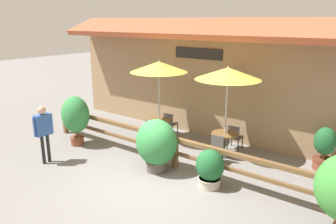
{
  "coord_description": "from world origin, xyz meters",
  "views": [
    {
      "loc": [
        5.09,
        -6.02,
        4.15
      ],
      "look_at": [
        -0.63,
        1.54,
        1.48
      ],
      "focal_mm": 35.0,
      "sensor_mm": 36.0,
      "label": 1
    }
  ],
  "objects_px": {
    "patio_umbrella_near": "(159,67)",
    "dining_table_near": "(159,124)",
    "chair_near_streetside": "(148,133)",
    "dining_table_middle": "(225,138)",
    "chair_middle_wallside": "(235,136)",
    "pedestrian": "(43,127)",
    "potted_plant_small_flowering": "(324,148)",
    "potted_plant_corner_fern": "(75,116)",
    "potted_plant_broad_leaf": "(210,168)",
    "patio_umbrella_middle": "(228,74)",
    "chair_middle_streetside": "(215,149)",
    "chair_near_wallside": "(170,123)",
    "potted_plant_entrance_palm": "(157,144)"
  },
  "relations": [
    {
      "from": "potted_plant_small_flowering",
      "to": "patio_umbrella_middle",
      "type": "bearing_deg",
      "value": -162.96
    },
    {
      "from": "dining_table_middle",
      "to": "potted_plant_small_flowering",
      "type": "xyz_separation_m",
      "value": [
        2.71,
        0.83,
        0.07
      ]
    },
    {
      "from": "dining_table_middle",
      "to": "pedestrian",
      "type": "bearing_deg",
      "value": -137.4
    },
    {
      "from": "patio_umbrella_middle",
      "to": "potted_plant_broad_leaf",
      "type": "bearing_deg",
      "value": -72.37
    },
    {
      "from": "potted_plant_broad_leaf",
      "to": "pedestrian",
      "type": "xyz_separation_m",
      "value": [
        -4.66,
        -1.67,
        0.61
      ]
    },
    {
      "from": "chair_middle_wallside",
      "to": "pedestrian",
      "type": "height_order",
      "value": "pedestrian"
    },
    {
      "from": "patio_umbrella_near",
      "to": "patio_umbrella_middle",
      "type": "xyz_separation_m",
      "value": [
        2.53,
        0.11,
        0.0
      ]
    },
    {
      "from": "dining_table_near",
      "to": "chair_middle_streetside",
      "type": "relative_size",
      "value": 1.0
    },
    {
      "from": "patio_umbrella_near",
      "to": "dining_table_middle",
      "type": "relative_size",
      "value": 3.39
    },
    {
      "from": "chair_middle_wallside",
      "to": "pedestrian",
      "type": "bearing_deg",
      "value": 43.48
    },
    {
      "from": "dining_table_near",
      "to": "chair_middle_streetside",
      "type": "bearing_deg",
      "value": -12.33
    },
    {
      "from": "dining_table_near",
      "to": "potted_plant_entrance_palm",
      "type": "relative_size",
      "value": 0.55
    },
    {
      "from": "patio_umbrella_near",
      "to": "chair_middle_streetside",
      "type": "bearing_deg",
      "value": -12.33
    },
    {
      "from": "potted_plant_small_flowering",
      "to": "pedestrian",
      "type": "height_order",
      "value": "pedestrian"
    },
    {
      "from": "chair_near_wallside",
      "to": "patio_umbrella_near",
      "type": "bearing_deg",
      "value": 87.62
    },
    {
      "from": "chair_near_streetside",
      "to": "dining_table_middle",
      "type": "relative_size",
      "value": 1.0
    },
    {
      "from": "potted_plant_corner_fern",
      "to": "potted_plant_small_flowering",
      "type": "distance_m",
      "value": 7.81
    },
    {
      "from": "dining_table_near",
      "to": "potted_plant_corner_fern",
      "type": "bearing_deg",
      "value": -133.17
    },
    {
      "from": "chair_near_streetside",
      "to": "chair_middle_streetside",
      "type": "bearing_deg",
      "value": 3.1
    },
    {
      "from": "potted_plant_corner_fern",
      "to": "potted_plant_broad_leaf",
      "type": "xyz_separation_m",
      "value": [
        5.13,
        0.17,
        -0.51
      ]
    },
    {
      "from": "chair_near_streetside",
      "to": "dining_table_near",
      "type": "bearing_deg",
      "value": 94.49
    },
    {
      "from": "chair_near_streetside",
      "to": "potted_plant_small_flowering",
      "type": "bearing_deg",
      "value": 17.9
    },
    {
      "from": "potted_plant_small_flowering",
      "to": "potted_plant_broad_leaf",
      "type": "bearing_deg",
      "value": -125.94
    },
    {
      "from": "potted_plant_entrance_palm",
      "to": "potted_plant_small_flowering",
      "type": "bearing_deg",
      "value": 38.09
    },
    {
      "from": "patio_umbrella_middle",
      "to": "potted_plant_entrance_palm",
      "type": "height_order",
      "value": "patio_umbrella_middle"
    },
    {
      "from": "patio_umbrella_near",
      "to": "dining_table_near",
      "type": "bearing_deg",
      "value": 0.0
    },
    {
      "from": "dining_table_near",
      "to": "chair_middle_streetside",
      "type": "distance_m",
      "value": 2.64
    },
    {
      "from": "patio_umbrella_middle",
      "to": "dining_table_middle",
      "type": "xyz_separation_m",
      "value": [
        0.0,
        0.0,
        -2.02
      ]
    },
    {
      "from": "dining_table_near",
      "to": "potted_plant_entrance_palm",
      "type": "distance_m",
      "value": 2.5
    },
    {
      "from": "patio_umbrella_middle",
      "to": "potted_plant_corner_fern",
      "type": "relative_size",
      "value": 1.66
    },
    {
      "from": "chair_middle_streetside",
      "to": "chair_middle_wallside",
      "type": "bearing_deg",
      "value": 85.41
    },
    {
      "from": "patio_umbrella_middle",
      "to": "dining_table_middle",
      "type": "height_order",
      "value": "patio_umbrella_middle"
    },
    {
      "from": "dining_table_near",
      "to": "chair_near_streetside",
      "type": "bearing_deg",
      "value": -86.2
    },
    {
      "from": "dining_table_near",
      "to": "chair_middle_streetside",
      "type": "xyz_separation_m",
      "value": [
        2.58,
        -0.56,
        -0.14
      ]
    },
    {
      "from": "chair_middle_wallside",
      "to": "patio_umbrella_near",
      "type": "bearing_deg",
      "value": 13.22
    },
    {
      "from": "potted_plant_small_flowering",
      "to": "potted_plant_corner_fern",
      "type": "bearing_deg",
      "value": -157.22
    },
    {
      "from": "dining_table_near",
      "to": "chair_near_wallside",
      "type": "relative_size",
      "value": 1.0
    },
    {
      "from": "potted_plant_broad_leaf",
      "to": "pedestrian",
      "type": "height_order",
      "value": "pedestrian"
    },
    {
      "from": "potted_plant_corner_fern",
      "to": "potted_plant_small_flowering",
      "type": "xyz_separation_m",
      "value": [
        7.19,
        3.02,
        -0.36
      ]
    },
    {
      "from": "dining_table_middle",
      "to": "potted_plant_entrance_palm",
      "type": "xyz_separation_m",
      "value": [
        -1.03,
        -2.1,
        0.21
      ]
    },
    {
      "from": "dining_table_middle",
      "to": "chair_middle_wallside",
      "type": "relative_size",
      "value": 1.0
    },
    {
      "from": "potted_plant_small_flowering",
      "to": "chair_middle_streetside",
      "type": "bearing_deg",
      "value": -150.54
    },
    {
      "from": "pedestrian",
      "to": "patio_umbrella_middle",
      "type": "bearing_deg",
      "value": 135.09
    },
    {
      "from": "chair_near_streetside",
      "to": "potted_plant_entrance_palm",
      "type": "height_order",
      "value": "potted_plant_entrance_palm"
    },
    {
      "from": "patio_umbrella_near",
      "to": "dining_table_near",
      "type": "distance_m",
      "value": 2.02
    },
    {
      "from": "chair_middle_wallside",
      "to": "chair_near_wallside",
      "type": "bearing_deg",
      "value": -1.4
    },
    {
      "from": "patio_umbrella_middle",
      "to": "chair_middle_wallside",
      "type": "xyz_separation_m",
      "value": [
        0.02,
        0.67,
        -2.15
      ]
    },
    {
      "from": "dining_table_middle",
      "to": "potted_plant_entrance_palm",
      "type": "relative_size",
      "value": 0.55
    },
    {
      "from": "potted_plant_broad_leaf",
      "to": "potted_plant_small_flowering",
      "type": "distance_m",
      "value": 3.53
    },
    {
      "from": "potted_plant_entrance_palm",
      "to": "pedestrian",
      "type": "relative_size",
      "value": 0.86
    }
  ]
}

